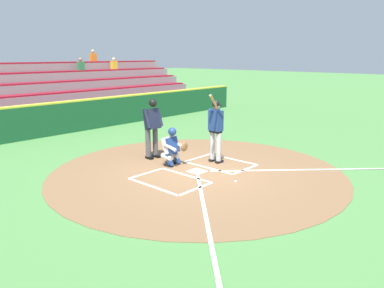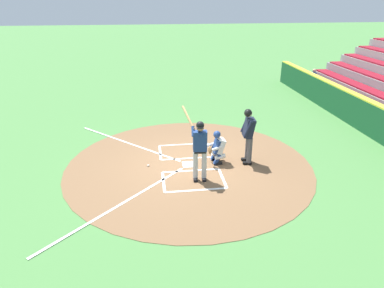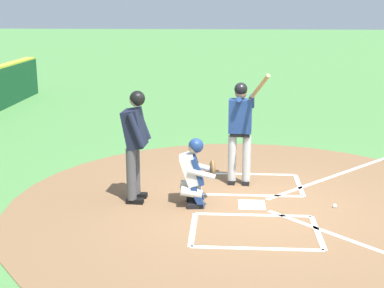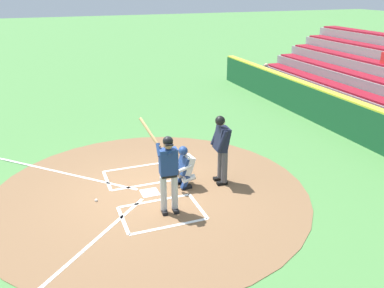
# 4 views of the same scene
# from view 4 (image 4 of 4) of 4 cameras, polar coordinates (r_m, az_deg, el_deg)

# --- Properties ---
(ground_plane) EXTENTS (120.00, 120.00, 0.00)m
(ground_plane) POSITION_cam_4_polar(r_m,az_deg,el_deg) (10.44, -5.93, -6.83)
(ground_plane) COLOR #4C8442
(dirt_circle) EXTENTS (8.00, 8.00, 0.01)m
(dirt_circle) POSITION_cam_4_polar(r_m,az_deg,el_deg) (10.44, -5.93, -6.81)
(dirt_circle) COLOR brown
(dirt_circle) RESTS_ON ground
(home_plate_and_chalk) EXTENTS (7.93, 4.91, 0.01)m
(home_plate_and_chalk) POSITION_cam_4_polar(r_m,az_deg,el_deg) (10.28, -10.70, -7.51)
(home_plate_and_chalk) COLOR white
(home_plate_and_chalk) RESTS_ON dirt_circle
(batter) EXTENTS (0.97, 0.66, 2.13)m
(batter) POSITION_cam_4_polar(r_m,az_deg,el_deg) (9.10, -3.38, -3.48)
(batter) COLOR #BCBCBC
(batter) RESTS_ON ground
(catcher) EXTENTS (0.62, 0.61, 1.13)m
(catcher) POSITION_cam_4_polar(r_m,az_deg,el_deg) (10.44, -1.13, -3.10)
(catcher) COLOR black
(catcher) RESTS_ON ground
(plate_umpire) EXTENTS (0.60, 0.44, 1.86)m
(plate_umpire) POSITION_cam_4_polar(r_m,az_deg,el_deg) (10.49, 4.15, -0.13)
(plate_umpire) COLOR #4C4C51
(plate_umpire) RESTS_ON ground
(baseball) EXTENTS (0.07, 0.07, 0.07)m
(baseball) POSITION_cam_4_polar(r_m,az_deg,el_deg) (10.26, -13.27, -7.67)
(baseball) COLOR white
(baseball) RESTS_ON ground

